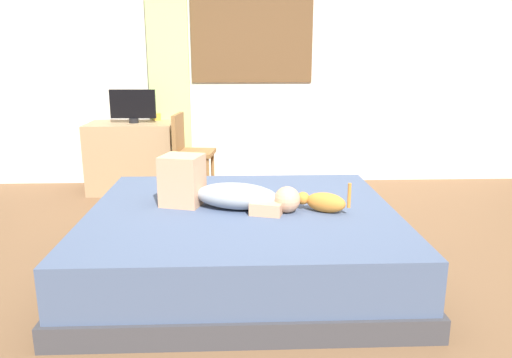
# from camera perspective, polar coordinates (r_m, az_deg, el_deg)

# --- Properties ---
(ground_plane) EXTENTS (16.00, 16.00, 0.00)m
(ground_plane) POSITION_cam_1_polar(r_m,az_deg,el_deg) (3.43, 0.84, -10.27)
(ground_plane) COLOR brown
(back_wall_with_window) EXTENTS (6.40, 0.14, 2.90)m
(back_wall_with_window) POSITION_cam_1_polar(r_m,az_deg,el_deg) (5.56, -0.52, 14.59)
(back_wall_with_window) COLOR silver
(back_wall_with_window) RESTS_ON ground
(bed) EXTENTS (2.07, 1.87, 0.44)m
(bed) POSITION_cam_1_polar(r_m,az_deg,el_deg) (3.29, -1.61, -7.23)
(bed) COLOR #38383D
(bed) RESTS_ON ground
(person_lying) EXTENTS (0.93, 0.48, 0.34)m
(person_lying) POSITION_cam_1_polar(r_m,az_deg,el_deg) (3.21, -4.00, -1.40)
(person_lying) COLOR #8C939E
(person_lying) RESTS_ON bed
(cat) EXTENTS (0.33, 0.22, 0.21)m
(cat) POSITION_cam_1_polar(r_m,az_deg,el_deg) (3.16, 7.92, -2.68)
(cat) COLOR #C67A2D
(cat) RESTS_ON bed
(desk) EXTENTS (0.90, 0.56, 0.74)m
(desk) POSITION_cam_1_polar(r_m,az_deg,el_deg) (5.38, -14.36, 2.52)
(desk) COLOR #997A56
(desk) RESTS_ON ground
(tv_monitor) EXTENTS (0.48, 0.10, 0.35)m
(tv_monitor) POSITION_cam_1_polar(r_m,az_deg,el_deg) (5.29, -14.33, 8.39)
(tv_monitor) COLOR black
(tv_monitor) RESTS_ON desk
(cup) EXTENTS (0.08, 0.08, 0.08)m
(cup) POSITION_cam_1_polar(r_m,az_deg,el_deg) (5.47, -11.58, 7.20)
(cup) COLOR gold
(cup) RESTS_ON desk
(chair_by_desk) EXTENTS (0.42, 0.42, 0.86)m
(chair_by_desk) POSITION_cam_1_polar(r_m,az_deg,el_deg) (5.03, -8.00, 3.64)
(chair_by_desk) COLOR brown
(chair_by_desk) RESTS_ON ground
(curtain_left) EXTENTS (0.44, 0.06, 2.47)m
(curtain_left) POSITION_cam_1_polar(r_m,az_deg,el_deg) (5.49, -10.24, 12.09)
(curtain_left) COLOR #ADCC75
(curtain_left) RESTS_ON ground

